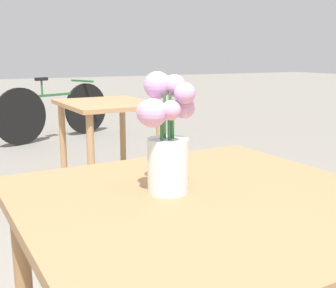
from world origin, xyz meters
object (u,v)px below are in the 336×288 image
object	(u,v)px
table_back	(108,120)
bicycle	(56,111)
flower_vase	(166,141)
table_front	(205,235)

from	to	relation	value
table_back	bicycle	size ratio (longest dim) A/B	0.50
flower_vase	bicycle	size ratio (longest dim) A/B	0.19
flower_vase	table_back	xyz separation A→B (m)	(0.59, 2.05, -0.27)
table_front	table_back	world-z (taller)	table_back
flower_vase	bicycle	xyz separation A→B (m)	(0.79, 4.65, -0.51)
table_back	table_front	bearing A→B (deg)	-103.61
table_front	table_back	distance (m)	2.18
table_front	bicycle	size ratio (longest dim) A/B	0.56
table_front	flower_vase	world-z (taller)	flower_vase
table_front	table_back	bearing A→B (deg)	76.39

